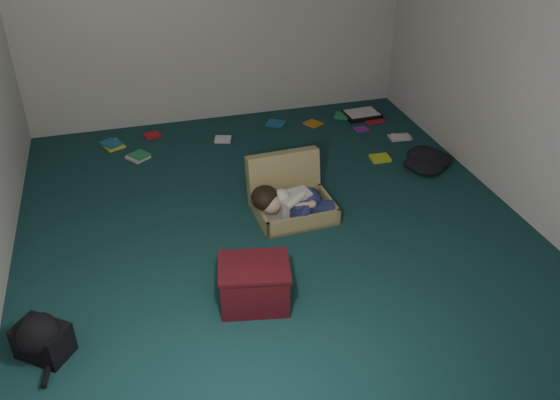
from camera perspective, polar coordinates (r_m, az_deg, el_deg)
floor at (r=4.76m, az=-0.49°, el=-2.65°), size 4.50×4.50×0.00m
wall_front at (r=2.32m, az=14.38°, el=-6.62°), size 4.50×0.00×4.50m
wall_right at (r=5.04m, az=22.59°, el=13.43°), size 0.00×4.50×4.50m
suitcase at (r=4.91m, az=0.95°, el=0.41°), size 0.65×0.64×0.46m
person at (r=4.75m, az=1.10°, el=-0.20°), size 0.68×0.32×0.28m
maroon_bin at (r=3.96m, az=-2.48°, el=-8.09°), size 0.52×0.45×0.32m
backpack at (r=3.92m, az=-21.88°, el=-12.35°), size 0.50×0.48×0.23m
clothing_pile at (r=5.78m, az=14.15°, el=3.72°), size 0.46×0.41×0.12m
paper_tray at (r=6.71m, az=7.87°, el=8.16°), size 0.39×0.30×0.05m
book_scatter at (r=6.22m, az=0.12°, el=6.32°), size 3.05×1.34×0.02m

